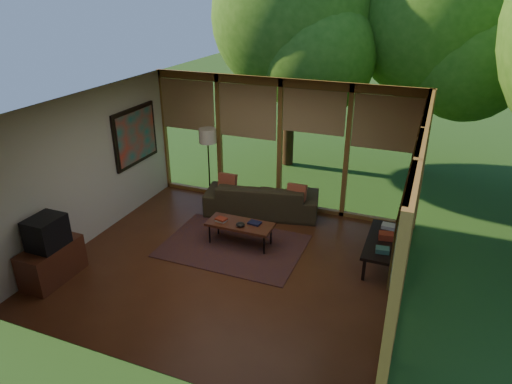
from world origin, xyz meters
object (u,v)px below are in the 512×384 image
at_px(coffee_table, 240,225).
at_px(media_cabinet, 52,262).
at_px(sofa, 262,198).
at_px(floor_lamp, 208,140).
at_px(side_console, 385,243).
at_px(television, 46,232).

bearing_deg(coffee_table, media_cabinet, -138.39).
relative_size(sofa, floor_lamp, 1.39).
relative_size(floor_lamp, side_console, 1.18).
bearing_deg(media_cabinet, coffee_table, 41.61).
relative_size(media_cabinet, side_console, 0.71).
relative_size(television, floor_lamp, 0.33).
bearing_deg(media_cabinet, sofa, 56.43).
bearing_deg(side_console, media_cabinet, -153.85).
bearing_deg(television, side_console, 26.24).
bearing_deg(floor_lamp, side_console, -16.31).
xyz_separation_m(media_cabinet, television, (0.02, 0.00, 0.55)).
distance_m(television, coffee_table, 3.17).
distance_m(sofa, coffee_table, 1.33).
distance_m(sofa, media_cabinet, 4.11).
height_order(television, side_console, television).
bearing_deg(floor_lamp, coffee_table, -46.86).
height_order(sofa, side_console, sofa).
bearing_deg(television, sofa, 56.66).
bearing_deg(television, media_cabinet, 180.00).
height_order(floor_lamp, side_console, floor_lamp).
xyz_separation_m(coffee_table, side_console, (2.51, 0.30, 0.02)).
height_order(media_cabinet, coffee_table, media_cabinet).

